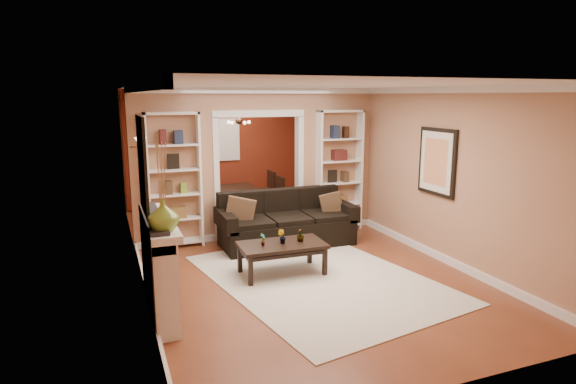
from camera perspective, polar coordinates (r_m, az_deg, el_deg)
name	(u,v)px	position (r m, az deg, el deg)	size (l,w,h in m)	color
floor	(282,254)	(8.00, -0.75, -7.34)	(8.00, 8.00, 0.00)	brown
ceiling	(281,87)	(7.57, -0.81, 12.39)	(8.00, 8.00, 0.00)	white
wall_back	(223,148)	(11.47, -7.76, 5.18)	(8.00, 8.00, 0.00)	#AE7B5B
wall_front	(448,244)	(4.24, 18.43, -5.87)	(8.00, 8.00, 0.00)	#AE7B5B
wall_left	(134,182)	(7.22, -17.79, 1.13)	(8.00, 8.00, 0.00)	#AE7B5B
wall_right	(401,166)	(8.70, 13.28, 3.04)	(8.00, 8.00, 0.00)	#AE7B5B
partition_wall	(259,163)	(8.79, -3.50, 3.40)	(4.50, 0.15, 2.70)	#AE7B5B
red_back_panel	(223,149)	(11.45, -7.72, 5.02)	(4.44, 0.04, 2.64)	maroon
dining_window	(223,140)	(11.39, -7.70, 6.15)	(0.78, 0.03, 0.98)	#8CA5CC
area_rug	(319,278)	(6.98, 3.65, -10.17)	(2.64, 3.70, 0.01)	beige
sofa	(287,219)	(8.36, -0.14, -3.21)	(2.37, 1.02, 0.92)	black
pillow_left	(240,211)	(8.03, -5.70, -2.23)	(0.46, 0.13, 0.46)	brown
pillow_right	(331,205)	(8.62, 5.12, -1.58)	(0.38, 0.11, 0.38)	brown
coffee_table	(282,259)	(7.05, -0.72, -7.92)	(1.24, 0.67, 0.47)	black
plant_left	(263,239)	(6.86, -3.00, -5.63)	(0.10, 0.07, 0.18)	#336626
plant_center	(282,237)	(6.95, -0.73, -5.30)	(0.11, 0.09, 0.21)	#336626
plant_right	(300,235)	(7.05, 1.48, -5.08)	(0.11, 0.11, 0.20)	#336626
bookshelf_left	(174,181)	(8.33, -13.34, 1.27)	(0.90, 0.30, 2.30)	white
bookshelf_right	(339,171)	(9.25, 6.04, 2.51)	(0.90, 0.30, 2.30)	white
fireplace	(161,266)	(5.97, -14.87, -8.45)	(0.32, 1.70, 1.16)	white
vase	(163,216)	(5.20, -14.57, -2.76)	(0.32, 0.32, 0.34)	olive
mirror	(142,165)	(5.67, -16.90, 3.12)	(0.03, 0.95, 1.10)	silver
wall_sconce	(137,145)	(7.70, -17.52, 5.37)	(0.18, 0.18, 0.22)	#FFE0A5
framed_art	(437,162)	(7.85, 17.20, 3.43)	(0.04, 0.85, 1.05)	black
dining_table	(240,204)	(10.32, -5.67, -1.39)	(0.94, 1.68, 0.59)	black
dining_chair_nw	(218,200)	(9.87, -8.30, -0.98)	(0.47, 0.47, 0.95)	black
dining_chair_ne	(269,197)	(10.16, -2.25, -0.60)	(0.45, 0.45, 0.92)	black
dining_chair_sw	(212,198)	(10.46, -9.03, -0.73)	(0.39, 0.39, 0.80)	black
dining_chair_se	(260,191)	(10.72, -3.29, 0.11)	(0.47, 0.47, 0.95)	black
chandelier	(236,122)	(10.16, -6.13, 8.23)	(0.50, 0.50, 0.30)	#3C271B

